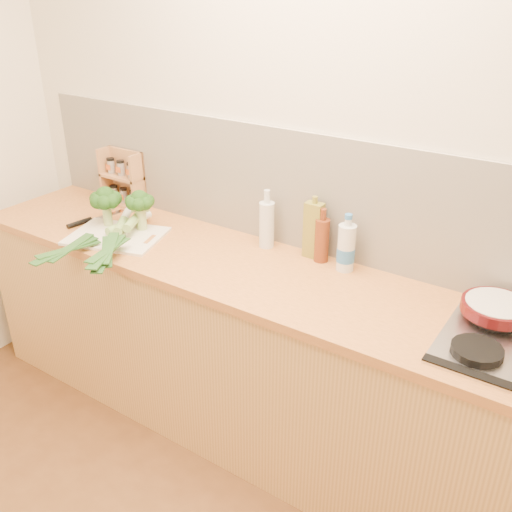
# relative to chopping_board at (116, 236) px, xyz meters

# --- Properties ---
(room_shell) EXTENTS (3.50, 3.50, 3.50)m
(room_shell) POSITION_rel_chopping_board_xyz_m (0.82, 0.39, 0.26)
(room_shell) COLOR beige
(room_shell) RESTS_ON ground
(counter) EXTENTS (3.20, 0.62, 0.90)m
(counter) POSITION_rel_chopping_board_xyz_m (0.82, 0.10, -0.46)
(counter) COLOR tan
(counter) RESTS_ON ground
(chopping_board) EXTENTS (0.51, 0.43, 0.01)m
(chopping_board) POSITION_rel_chopping_board_xyz_m (0.00, 0.00, 0.00)
(chopping_board) COLOR white
(chopping_board) RESTS_ON counter
(broccoli_left) EXTENTS (0.16, 0.16, 0.20)m
(broccoli_left) POSITION_rel_chopping_board_xyz_m (-0.12, 0.06, 0.14)
(broccoli_left) COLOR #A0B86B
(broccoli_left) RESTS_ON chopping_board
(broccoli_right) EXTENTS (0.14, 0.14, 0.20)m
(broccoli_right) POSITION_rel_chopping_board_xyz_m (0.05, 0.12, 0.14)
(broccoli_right) COLOR #A0B86B
(broccoli_right) RESTS_ON chopping_board
(leek_front) EXTENTS (0.10, 0.69, 0.04)m
(leek_front) POSITION_rel_chopping_board_xyz_m (-0.02, -0.03, 0.03)
(leek_front) COLOR white
(leek_front) RESTS_ON chopping_board
(leek_mid) EXTENTS (0.42, 0.59, 0.04)m
(leek_mid) POSITION_rel_chopping_board_xyz_m (0.05, -0.04, 0.05)
(leek_mid) COLOR white
(leek_mid) RESTS_ON chopping_board
(leek_back) EXTENTS (0.34, 0.64, 0.04)m
(leek_back) POSITION_rel_chopping_board_xyz_m (0.09, -0.01, 0.07)
(leek_back) COLOR white
(leek_back) RESTS_ON chopping_board
(chefs_knife) EXTENTS (0.08, 0.34, 0.02)m
(chefs_knife) POSITION_rel_chopping_board_xyz_m (-0.26, 0.04, 0.00)
(chefs_knife) COLOR silver
(chefs_knife) RESTS_ON counter
(skillet) EXTENTS (0.35, 0.25, 0.04)m
(skillet) POSITION_rel_chopping_board_xyz_m (1.69, 0.24, 0.05)
(skillet) COLOR #490C0D
(skillet) RESTS_ON gas_hob
(spice_rack) EXTENTS (0.25, 0.10, 0.30)m
(spice_rack) POSITION_rel_chopping_board_xyz_m (-0.28, 0.35, 0.12)
(spice_rack) COLOR #BF7C52
(spice_rack) RESTS_ON counter
(oil_tin) EXTENTS (0.08, 0.05, 0.28)m
(oil_tin) POSITION_rel_chopping_board_xyz_m (0.88, 0.34, 0.12)
(oil_tin) COLOR olive
(oil_tin) RESTS_ON counter
(glass_bottle) EXTENTS (0.07, 0.07, 0.27)m
(glass_bottle) POSITION_rel_chopping_board_xyz_m (0.65, 0.32, 0.11)
(glass_bottle) COLOR silver
(glass_bottle) RESTS_ON counter
(amber_bottle) EXTENTS (0.06, 0.06, 0.24)m
(amber_bottle) POSITION_rel_chopping_board_xyz_m (0.93, 0.33, 0.10)
(amber_bottle) COLOR #642B13
(amber_bottle) RESTS_ON counter
(water_bottle) EXTENTS (0.08, 0.08, 0.23)m
(water_bottle) POSITION_rel_chopping_board_xyz_m (1.06, 0.31, 0.09)
(water_bottle) COLOR silver
(water_bottle) RESTS_ON counter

